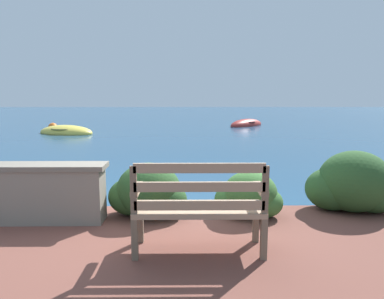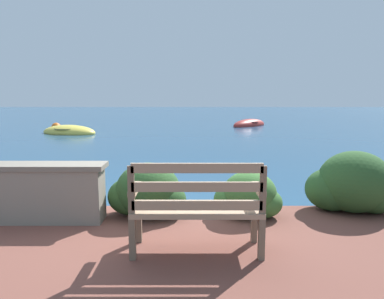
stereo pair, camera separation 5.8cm
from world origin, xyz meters
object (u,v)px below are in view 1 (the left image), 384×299
object	(u,v)px
park_bench	(199,205)
rowboat_nearest	(66,132)
rowboat_mid	(246,125)
mooring_buoy	(53,127)

from	to	relation	value
park_bench	rowboat_nearest	world-z (taller)	park_bench
park_bench	rowboat_nearest	bearing A→B (deg)	117.57
park_bench	rowboat_mid	size ratio (longest dim) A/B	0.53
park_bench	mooring_buoy	size ratio (longest dim) A/B	2.61
rowboat_mid	mooring_buoy	size ratio (longest dim) A/B	4.92
park_bench	mooring_buoy	xyz separation A→B (m)	(-6.69, 14.71, -0.62)
mooring_buoy	park_bench	bearing A→B (deg)	-65.56
park_bench	mooring_buoy	distance (m)	16.17
park_bench	mooring_buoy	bearing A→B (deg)	118.95
rowboat_nearest	park_bench	bearing A→B (deg)	-47.74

